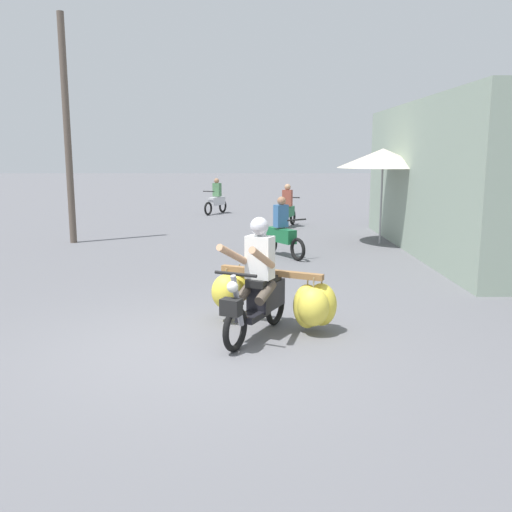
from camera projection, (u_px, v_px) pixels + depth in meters
ground_plane at (194, 349)px, 6.96m from camera, size 120.00×120.00×0.00m
motorbike_main_loaded at (269, 294)px, 7.63m from camera, size 1.86×1.97×1.58m
motorbike_distant_ahead_left at (288, 210)px, 18.25m from camera, size 0.72×1.55×1.40m
motorbike_distant_ahead_right at (282, 232)px, 13.03m from camera, size 0.95×1.42×1.40m
motorbike_distant_far_ahead at (217, 199)px, 22.21m from camera, size 0.88×1.47×1.40m
shopfront_building at (500, 178)px, 13.49m from camera, size 4.35×8.89×3.59m
market_umbrella_near_shop at (383, 158)px, 14.48m from camera, size 2.36×2.36×2.50m
utility_pole at (67, 131)px, 14.64m from camera, size 0.18×0.18×5.89m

